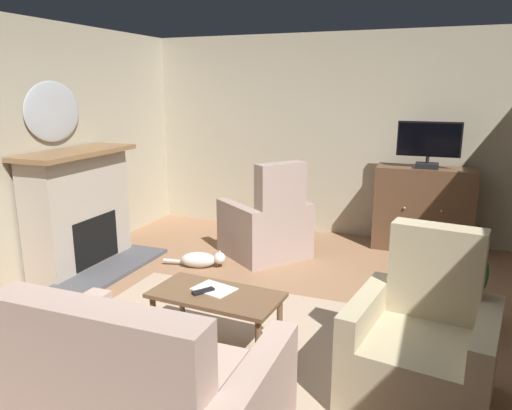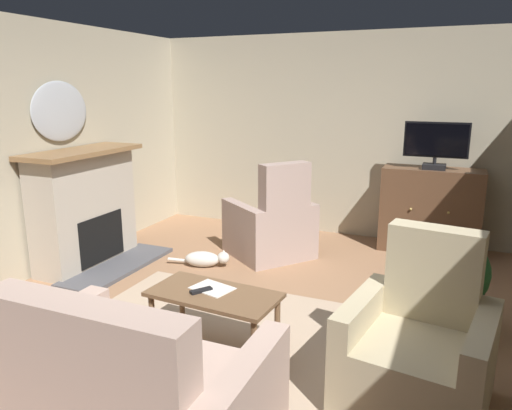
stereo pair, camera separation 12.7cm
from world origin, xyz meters
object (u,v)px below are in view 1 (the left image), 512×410
object	(u,v)px
television	(429,143)
coffee_table	(216,301)
folded_newspaper	(214,289)
tv_cabinet	(423,211)
fireplace	(80,212)
sofa_floral	(141,401)
armchair_facing_sofa	(267,227)
potted_plant_on_hearth_side	(448,275)
cat	(201,259)
tv_remote	(203,291)
armchair_by_fireplace	(422,348)
wall_mirror_oval	(53,112)

from	to	relation	value
television	coffee_table	world-z (taller)	television
television	folded_newspaper	xyz separation A→B (m)	(-1.35, -2.95, -0.83)
tv_cabinet	fireplace	bearing A→B (deg)	-150.68
sofa_floral	armchair_facing_sofa	world-z (taller)	armchair_facing_sofa
potted_plant_on_hearth_side	cat	world-z (taller)	potted_plant_on_hearth_side
tv_remote	armchair_facing_sofa	xyz separation A→B (m)	(-0.29, 2.18, -0.13)
potted_plant_on_hearth_side	cat	size ratio (longest dim) A/B	1.17
television	folded_newspaper	world-z (taller)	television
folded_newspaper	armchair_by_fireplace	size ratio (longest dim) A/B	0.28
armchair_facing_sofa	armchair_by_fireplace	size ratio (longest dim) A/B	1.09
television	tv_remote	xyz separation A→B (m)	(-1.40, -3.04, -0.82)
tv_remote	sofa_floral	bearing A→B (deg)	44.14
armchair_by_fireplace	cat	distance (m)	2.85
fireplace	television	bearing A→B (deg)	28.66
armchair_facing_sofa	cat	distance (m)	0.87
television	folded_newspaper	distance (m)	3.35
wall_mirror_oval	potted_plant_on_hearth_side	bearing A→B (deg)	-1.34
fireplace	television	xyz separation A→B (m)	(3.49, 1.91, 0.69)
wall_mirror_oval	sofa_floral	xyz separation A→B (m)	(2.51, -2.21, -1.36)
fireplace	cat	size ratio (longest dim) A/B	2.05
tv_cabinet	armchair_facing_sofa	world-z (taller)	armchair_facing_sofa
armchair_facing_sofa	wall_mirror_oval	bearing A→B (deg)	-152.93
fireplace	wall_mirror_oval	xyz separation A→B (m)	(-0.25, -0.00, 1.08)
tv_remote	cat	world-z (taller)	tv_remote
fireplace	armchair_facing_sofa	size ratio (longest dim) A/B	1.22
sofa_floral	potted_plant_on_hearth_side	bearing A→B (deg)	54.55
cat	tv_remote	bearing A→B (deg)	-61.73
coffee_table	tv_remote	size ratio (longest dim) A/B	5.85
television	cat	bearing A→B (deg)	-146.33
folded_newspaper	wall_mirror_oval	bearing A→B (deg)	170.97
wall_mirror_oval	cat	bearing A→B (deg)	15.58
coffee_table	folded_newspaper	distance (m)	0.10
coffee_table	armchair_by_fireplace	bearing A→B (deg)	-0.92
coffee_table	folded_newspaper	size ratio (longest dim) A/B	3.31
fireplace	wall_mirror_oval	world-z (taller)	wall_mirror_oval
television	armchair_facing_sofa	distance (m)	2.12
fireplace	tv_cabinet	xyz separation A→B (m)	(3.49, 1.96, -0.13)
television	coffee_table	bearing A→B (deg)	-113.49
fireplace	coffee_table	distance (m)	2.45
tv_cabinet	armchair_by_fireplace	world-z (taller)	armchair_by_fireplace
armchair_by_fireplace	cat	size ratio (longest dim) A/B	1.55
tv_remote	sofa_floral	xyz separation A→B (m)	(0.18, -1.08, -0.15)
folded_newspaper	sofa_floral	xyz separation A→B (m)	(0.13, -1.17, -0.14)
folded_newspaper	sofa_floral	distance (m)	1.18
tv_remote	potted_plant_on_hearth_side	bearing A→B (deg)	156.14
folded_newspaper	potted_plant_on_hearth_side	bearing A→B (deg)	44.71
wall_mirror_oval	coffee_table	distance (m)	2.96
cat	armchair_facing_sofa	bearing A→B (deg)	48.97
tv_cabinet	folded_newspaper	bearing A→B (deg)	-114.26
sofa_floral	armchair_by_fireplace	world-z (taller)	armchair_by_fireplace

